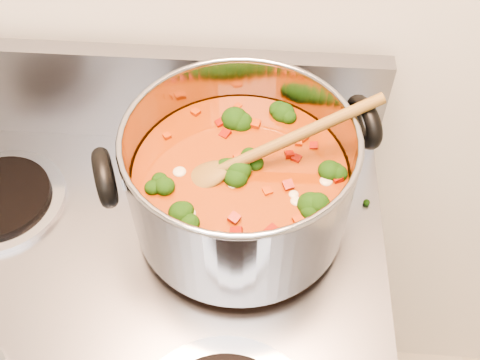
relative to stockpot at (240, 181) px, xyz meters
name	(u,v)px	position (x,y,z in m)	size (l,w,h in m)	color
stockpot	(240,181)	(0.00, 0.00, 0.00)	(0.35, 0.29, 0.17)	#929399
wooden_spoon	(250,157)	(0.01, 0.00, 0.04)	(0.25, 0.11, 0.11)	brown
cooktop_crumbs	(257,245)	(0.03, -0.04, -0.08)	(0.39, 0.34, 0.01)	black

